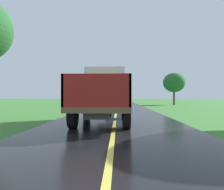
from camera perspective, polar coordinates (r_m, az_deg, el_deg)
name	(u,v)px	position (r m, az deg, el deg)	size (l,w,h in m)	color
banana_truck_near	(104,93)	(10.32, -2.29, 0.44)	(2.38, 5.82, 2.80)	#2D2D30
banana_truck_far	(116,95)	(26.15, 1.16, -0.03)	(2.38, 5.81, 2.80)	#2D2D30
roadside_tree_far_left	(174,83)	(32.15, 17.26, 3.40)	(3.31, 3.31, 4.91)	#4C3823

